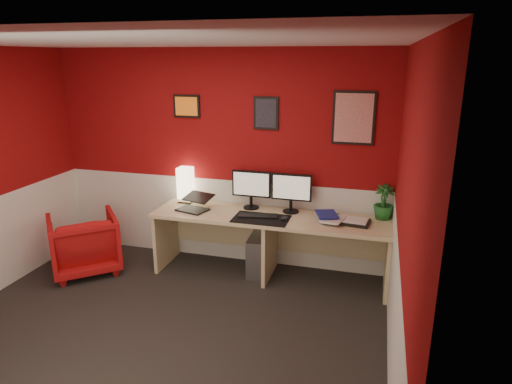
# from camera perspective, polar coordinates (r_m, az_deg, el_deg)

# --- Properties ---
(ground) EXTENTS (4.00, 3.50, 0.01)m
(ground) POSITION_cam_1_polar(r_m,az_deg,el_deg) (4.31, -12.65, -17.49)
(ground) COLOR black
(ground) RESTS_ON ground
(ceiling) EXTENTS (4.00, 3.50, 0.01)m
(ceiling) POSITION_cam_1_polar(r_m,az_deg,el_deg) (3.58, -15.30, 17.89)
(ceiling) COLOR white
(ceiling) RESTS_ON ground
(wall_back) EXTENTS (4.00, 0.01, 2.50)m
(wall_back) POSITION_cam_1_polar(r_m,az_deg,el_deg) (5.29, -4.71, 4.21)
(wall_back) COLOR maroon
(wall_back) RESTS_ON ground
(wall_right) EXTENTS (0.01, 3.50, 2.50)m
(wall_right) POSITION_cam_1_polar(r_m,az_deg,el_deg) (3.31, 18.16, -4.34)
(wall_right) COLOR maroon
(wall_right) RESTS_ON ground
(wainscot_back) EXTENTS (4.00, 0.01, 1.00)m
(wainscot_back) POSITION_cam_1_polar(r_m,az_deg,el_deg) (5.50, -4.54, -3.45)
(wainscot_back) COLOR silver
(wainscot_back) RESTS_ON ground
(wainscot_right) EXTENTS (0.01, 3.50, 1.00)m
(wainscot_right) POSITION_cam_1_polar(r_m,az_deg,el_deg) (3.64, 16.98, -15.43)
(wainscot_right) COLOR silver
(wainscot_right) RESTS_ON ground
(desk) EXTENTS (2.60, 0.65, 0.73)m
(desk) POSITION_cam_1_polar(r_m,az_deg,el_deg) (5.06, 1.74, -6.91)
(desk) COLOR tan
(desk) RESTS_ON ground
(shoji_lamp) EXTENTS (0.16, 0.16, 0.40)m
(shoji_lamp) POSITION_cam_1_polar(r_m,az_deg,el_deg) (5.40, -8.90, 0.81)
(shoji_lamp) COLOR #FFE5B2
(shoji_lamp) RESTS_ON desk
(laptop) EXTENTS (0.38, 0.31, 0.22)m
(laptop) POSITION_cam_1_polar(r_m,az_deg,el_deg) (5.10, -8.10, -1.16)
(laptop) COLOR black
(laptop) RESTS_ON desk
(monitor_left) EXTENTS (0.45, 0.06, 0.58)m
(monitor_left) POSITION_cam_1_polar(r_m,az_deg,el_deg) (5.08, -0.63, 1.05)
(monitor_left) COLOR black
(monitor_left) RESTS_ON desk
(monitor_right) EXTENTS (0.45, 0.06, 0.58)m
(monitor_right) POSITION_cam_1_polar(r_m,az_deg,el_deg) (4.96, 4.49, 0.62)
(monitor_right) COLOR black
(monitor_right) RESTS_ON desk
(desk_mat) EXTENTS (0.60, 0.38, 0.01)m
(desk_mat) POSITION_cam_1_polar(r_m,az_deg,el_deg) (4.82, 0.65, -3.40)
(desk_mat) COLOR black
(desk_mat) RESTS_ON desk
(keyboard) EXTENTS (0.44, 0.21, 0.02)m
(keyboard) POSITION_cam_1_polar(r_m,az_deg,el_deg) (4.88, 0.25, -3.01)
(keyboard) COLOR black
(keyboard) RESTS_ON desk_mat
(mouse) EXTENTS (0.07, 0.10, 0.03)m
(mouse) POSITION_cam_1_polar(r_m,az_deg,el_deg) (4.78, 3.64, -3.38)
(mouse) COLOR black
(mouse) RESTS_ON desk_mat
(book_bottom) EXTENTS (0.28, 0.33, 0.03)m
(book_bottom) POSITION_cam_1_polar(r_m,az_deg,el_deg) (4.83, 8.24, -3.39)
(book_bottom) COLOR navy
(book_bottom) RESTS_ON desk
(book_middle) EXTENTS (0.27, 0.33, 0.02)m
(book_middle) POSITION_cam_1_polar(r_m,az_deg,el_deg) (4.80, 8.57, -3.23)
(book_middle) COLOR silver
(book_middle) RESTS_ON book_bottom
(book_top) EXTENTS (0.28, 0.33, 0.03)m
(book_top) POSITION_cam_1_polar(r_m,az_deg,el_deg) (4.80, 7.73, -2.87)
(book_top) COLOR navy
(book_top) RESTS_ON book_middle
(zen_tray) EXTENTS (0.38, 0.29, 0.03)m
(zen_tray) POSITION_cam_1_polar(r_m,az_deg,el_deg) (4.81, 12.11, -3.70)
(zen_tray) COLOR black
(zen_tray) RESTS_ON desk
(potted_plant) EXTENTS (0.23, 0.23, 0.37)m
(potted_plant) POSITION_cam_1_polar(r_m,az_deg,el_deg) (4.96, 15.88, -1.24)
(potted_plant) COLOR #19591E
(potted_plant) RESTS_ON desk
(pc_tower) EXTENTS (0.22, 0.46, 0.45)m
(pc_tower) POSITION_cam_1_polar(r_m,az_deg,el_deg) (5.20, 0.32, -7.92)
(pc_tower) COLOR #99999E
(pc_tower) RESTS_ON ground
(armchair) EXTENTS (1.03, 1.03, 0.68)m
(armchair) POSITION_cam_1_polar(r_m,az_deg,el_deg) (5.57, -20.94, -6.08)
(armchair) COLOR #B71113
(armchair) RESTS_ON ground
(art_left) EXTENTS (0.32, 0.02, 0.26)m
(art_left) POSITION_cam_1_polar(r_m,az_deg,el_deg) (5.32, -8.77, 10.69)
(art_left) COLOR orange
(art_left) RESTS_ON wall_back
(art_center) EXTENTS (0.28, 0.02, 0.36)m
(art_center) POSITION_cam_1_polar(r_m,az_deg,el_deg) (5.02, 1.28, 9.95)
(art_center) COLOR black
(art_center) RESTS_ON wall_back
(art_right) EXTENTS (0.44, 0.02, 0.56)m
(art_right) POSITION_cam_1_polar(r_m,az_deg,el_deg) (4.88, 12.27, 9.15)
(art_right) COLOR red
(art_right) RESTS_ON wall_back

